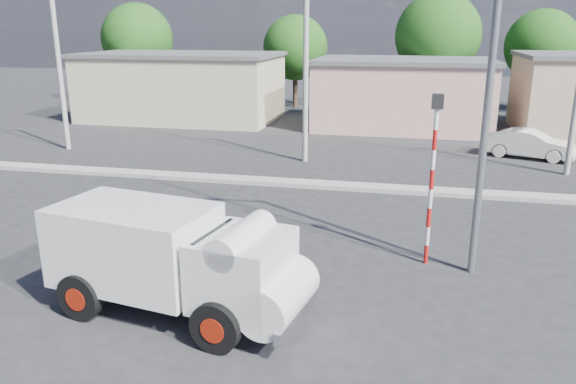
% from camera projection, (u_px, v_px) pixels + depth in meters
% --- Properties ---
extents(ground_plane, '(120.00, 120.00, 0.00)m').
position_uv_depth(ground_plane, '(293.00, 276.00, 13.82)').
color(ground_plane, '#28282A').
rests_on(ground_plane, ground).
extents(median, '(40.00, 0.80, 0.16)m').
position_uv_depth(median, '(337.00, 186.00, 21.28)').
color(median, '#99968E').
rests_on(median, ground).
extents(truck, '(5.77, 2.94, 2.28)m').
position_uv_depth(truck, '(178.00, 259.00, 11.65)').
color(truck, black).
rests_on(truck, ground).
extents(bicycle, '(1.91, 0.94, 0.96)m').
position_uv_depth(bicycle, '(213.00, 258.00, 13.68)').
color(bicycle, black).
rests_on(bicycle, ground).
extents(cyclist, '(0.46, 0.62, 1.55)m').
position_uv_depth(cyclist, '(212.00, 246.00, 13.60)').
color(cyclist, white).
rests_on(cyclist, ground).
extents(car_cream, '(4.19, 2.58, 1.30)m').
position_uv_depth(car_cream, '(530.00, 144.00, 25.90)').
color(car_cream, white).
rests_on(car_cream, ground).
extents(traffic_pole, '(0.28, 0.18, 4.36)m').
position_uv_depth(traffic_pole, '(433.00, 166.00, 13.82)').
color(traffic_pole, red).
rests_on(traffic_pole, ground).
extents(streetlight, '(2.34, 0.22, 9.00)m').
position_uv_depth(streetlight, '(484.00, 70.00, 12.67)').
color(streetlight, slate).
rests_on(streetlight, ground).
extents(building_row, '(37.80, 7.30, 4.44)m').
position_uv_depth(building_row, '(387.00, 91.00, 33.57)').
color(building_row, '#C5BB95').
rests_on(building_row, ground).
extents(tree_row, '(51.24, 7.43, 8.42)m').
position_uv_depth(tree_row, '(490.00, 40.00, 37.55)').
color(tree_row, '#38281E').
rests_on(tree_row, ground).
extents(utility_poles, '(35.40, 0.24, 8.00)m').
position_uv_depth(utility_poles, '(430.00, 72.00, 23.21)').
color(utility_poles, '#99968E').
rests_on(utility_poles, ground).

